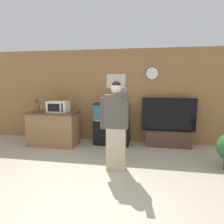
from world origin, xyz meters
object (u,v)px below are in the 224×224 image
person_standing (116,125)px  aquarium_on_stand (112,124)px  counter_island (54,128)px  microwave (58,107)px  knife_block (37,107)px  tv_on_stand (168,132)px

person_standing → aquarium_on_stand: bearing=102.7°
counter_island → microwave: size_ratio=2.52×
aquarium_on_stand → knife_block: bearing=-172.2°
counter_island → person_standing: 2.30m
microwave → person_standing: 2.12m
microwave → tv_on_stand: tv_on_stand is taller
counter_island → person_standing: (1.89, -1.23, 0.45)m
tv_on_stand → person_standing: size_ratio=0.81×
knife_block → person_standing: bearing=-27.8°
counter_island → aquarium_on_stand: (1.55, 0.31, 0.11)m
microwave → aquarium_on_stand: size_ratio=0.46×
microwave → aquarium_on_stand: bearing=12.6°
aquarium_on_stand → person_standing: bearing=-77.3°
knife_block → tv_on_stand: (3.54, 0.39, -0.66)m
aquarium_on_stand → counter_island: bearing=-168.8°
microwave → tv_on_stand: bearing=8.3°
knife_block → counter_island: bearing=-3.4°
knife_block → aquarium_on_stand: 2.10m
counter_island → tv_on_stand: (3.05, 0.42, -0.08)m
microwave → person_standing: (1.73, -1.22, -0.15)m
knife_block → person_standing: size_ratio=0.20×
aquarium_on_stand → tv_on_stand: bearing=4.3°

